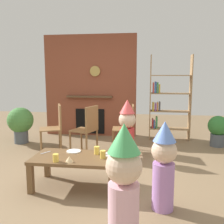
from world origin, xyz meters
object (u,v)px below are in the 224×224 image
dining_chair_middle (88,127)px  potted_plant_short (21,122)px  paper_cup_near_right (56,158)px  child_with_cone_hat (124,184)px  paper_cup_center (97,150)px  child_by_the_chairs (127,128)px  dining_chair_right (128,125)px  birthday_cake_slice (69,159)px  child_in_pink (164,164)px  coffee_table (76,161)px  dining_chair_left (55,125)px  potted_plant_tall (218,129)px  bookshelf (166,101)px  paper_plate_front (110,155)px  paper_cup_near_left (103,154)px  paper_plate_rear (74,151)px

dining_chair_middle → potted_plant_short: size_ratio=1.16×
paper_cup_near_right → child_with_cone_hat: child_with_cone_hat is taller
paper_cup_center → child_by_the_chairs: child_by_the_chairs is taller
paper_cup_center → dining_chair_right: dining_chair_right is taller
birthday_cake_slice → dining_chair_right: bearing=72.5°
child_in_pink → coffee_table: bearing=-0.0°
dining_chair_left → dining_chair_middle: size_ratio=1.00×
potted_plant_tall → bookshelf: bearing=156.0°
child_by_the_chairs → dining_chair_middle: 0.78m
birthday_cake_slice → dining_chair_left: size_ratio=0.11×
coffee_table → birthday_cake_slice: bearing=-95.1°
potted_plant_tall → paper_plate_front: bearing=-132.7°
paper_cup_near_left → paper_plate_front: paper_cup_near_left is taller
paper_plate_front → dining_chair_left: size_ratio=0.21×
paper_cup_near_right → paper_cup_center: bearing=39.2°
paper_cup_near_right → paper_plate_rear: 0.43m
paper_plate_front → potted_plant_short: (-2.21, 1.79, 0.04)m
paper_cup_near_left → bookshelf: bearing=69.9°
paper_cup_near_left → paper_cup_center: size_ratio=0.96×
bookshelf → child_in_pink: bookshelf is taller
paper_cup_near_right → dining_chair_left: dining_chair_left is taller
coffee_table → child_in_pink: child_in_pink is taller
birthday_cake_slice → paper_plate_rear: bearing=99.3°
child_with_cone_hat → potted_plant_short: bearing=6.3°
paper_plate_rear → paper_cup_near_right: bearing=-103.4°
child_by_the_chairs → coffee_table: bearing=-0.0°
potted_plant_tall → paper_cup_near_right: bearing=-136.3°
paper_plate_front → birthday_cake_slice: birthday_cake_slice is taller
paper_cup_center → birthday_cake_slice: paper_cup_center is taller
paper_cup_near_left → paper_plate_rear: size_ratio=0.50×
coffee_table → dining_chair_right: size_ratio=1.23×
paper_cup_center → dining_chair_middle: bearing=108.7°
paper_cup_near_left → paper_cup_center: (-0.11, 0.15, 0.00)m
dining_chair_right → child_by_the_chairs: bearing=87.9°
paper_plate_rear → child_in_pink: size_ratio=0.20×
dining_chair_right → coffee_table: bearing=66.4°
paper_plate_rear → child_in_pink: child_in_pink is taller
coffee_table → paper_cup_near_left: 0.38m
paper_cup_center → child_in_pink: bearing=-32.4°
paper_cup_center → potted_plant_short: bearing=138.8°
birthday_cake_slice → dining_chair_left: bearing=115.8°
bookshelf → potted_plant_tall: (1.02, -0.45, -0.51)m
paper_plate_rear → birthday_cake_slice: size_ratio=1.98×
bookshelf → paper_cup_near_right: size_ratio=19.59×
paper_cup_center → potted_plant_tall: 2.97m
birthday_cake_slice → child_by_the_chairs: child_by_the_chairs is taller
paper_plate_front → paper_cup_center: bearing=175.6°
bookshelf → potted_plant_short: bearing=-166.3°
bookshelf → potted_plant_short: bookshelf is taller
child_with_cone_hat → dining_chair_left: bearing=-2.2°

